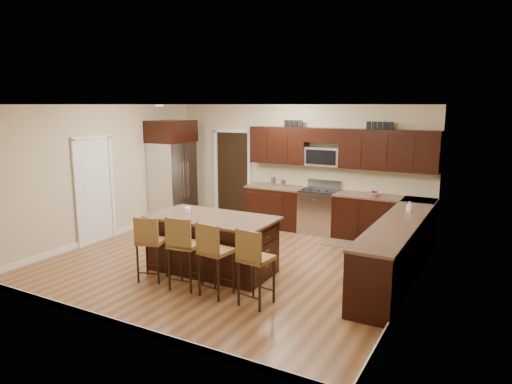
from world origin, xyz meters
The scene contains 24 objects.
floor centered at (0.00, 0.00, 0.00)m, with size 6.00×6.00×0.00m, color brown.
ceiling centered at (0.00, 0.00, 2.70)m, with size 6.00×6.00×0.00m, color silver.
wall_back centered at (0.00, 2.75, 1.35)m, with size 6.00×6.00×0.00m, color #C9B791.
wall_left centered at (-3.00, 0.00, 1.35)m, with size 5.50×5.50×0.00m, color #C9B791.
wall_right centered at (3.00, 0.00, 1.35)m, with size 5.50×5.50×0.00m, color #C9B791.
base_cabinets centered at (1.90, 1.45, 0.46)m, with size 4.02×3.96×0.92m.
upper_cabinets centered at (1.04, 2.58, 1.84)m, with size 4.00×0.33×0.80m.
range centered at (0.68, 2.45, 0.47)m, with size 0.76×0.64×1.11m.
microwave centered at (0.68, 2.60, 1.62)m, with size 0.76×0.31×0.40m, color silver.
doorway centered at (-1.65, 2.73, 1.03)m, with size 0.85×0.03×2.06m, color black.
pantry_door centered at (-2.98, -0.30, 1.02)m, with size 0.03×0.80×2.04m, color white.
letter_decor centered at (0.90, 2.58, 2.29)m, with size 2.20×0.03×0.15m, color black, non-canonical shape.
island centered at (-0.01, -0.55, 0.43)m, with size 2.06×1.10×0.92m.
stool_left centered at (-0.61, -1.39, 0.64)m, with size 0.48×0.48×1.03m.
stool_mid centered at (0.03, -1.39, 0.69)m, with size 0.46×0.46×1.10m.
stool_right centered at (0.57, -1.39, 0.67)m, with size 0.44×0.44×1.08m.
refrigerator centered at (-2.62, 1.67, 1.20)m, with size 0.79×0.99×2.35m.
floor_mat centered at (1.50, 1.97, 0.01)m, with size 0.96×0.64×0.01m, color brown.
fruit_bowl centered at (1.83, 2.45, 0.95)m, with size 0.26×0.26×0.06m, color silver.
soap_bottle centered at (2.70, 1.36, 1.01)m, with size 0.08×0.08×0.17m, color #B2B2B2.
canister_tall centered at (-0.41, 2.45, 1.02)m, with size 0.12×0.12×0.20m, color silver.
canister_short centered at (-0.18, 2.45, 1.00)m, with size 0.11×0.11×0.16m, color silver.
island_jar centered at (-0.51, -0.55, 0.97)m, with size 0.10×0.10×0.10m, color white.
stool_extra centered at (1.22, -1.39, 0.67)m, with size 0.44×0.44×1.08m.
Camera 1 is at (4.05, -6.48, 2.70)m, focal length 32.00 mm.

